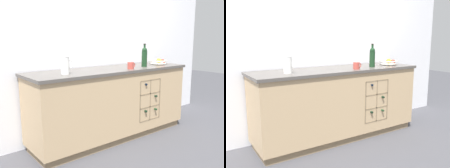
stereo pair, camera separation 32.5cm
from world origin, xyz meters
The scene contains 7 objects.
ground_plane centered at (0.00, 0.00, 0.00)m, with size 14.00×14.00×0.00m, color #424247.
back_wall centered at (0.00, 0.37, 1.27)m, with size 4.60×0.06×2.55m, color white.
kitchen_island centered at (0.00, 0.00, 0.47)m, with size 2.24×0.66×0.93m.
fruit_bowl centered at (0.85, -0.04, 0.97)m, with size 0.26×0.26×0.09m.
white_pitcher centered at (-0.71, -0.07, 1.03)m, with size 0.15×0.10×0.19m.
ceramic_mug centered at (0.16, -0.18, 0.97)m, with size 0.12×0.08×0.09m.
standing_wine_bottle centered at (0.48, -0.11, 1.07)m, with size 0.08×0.08×0.31m.
Camera 1 is at (-2.00, -2.49, 1.32)m, focal length 40.00 mm.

